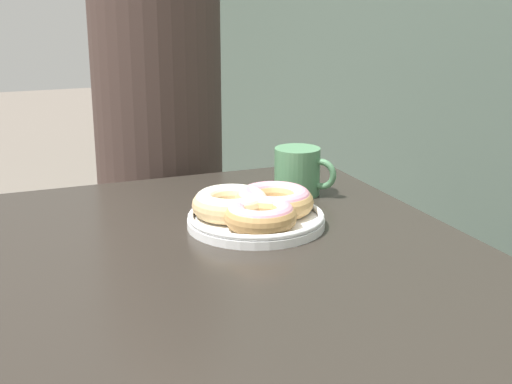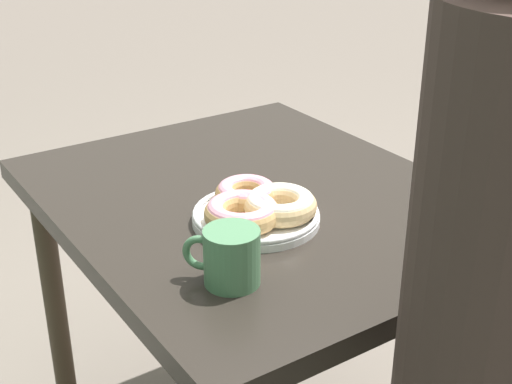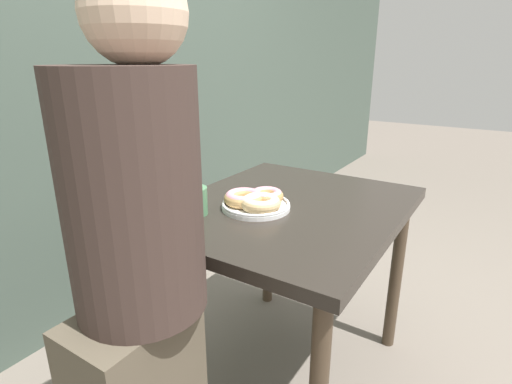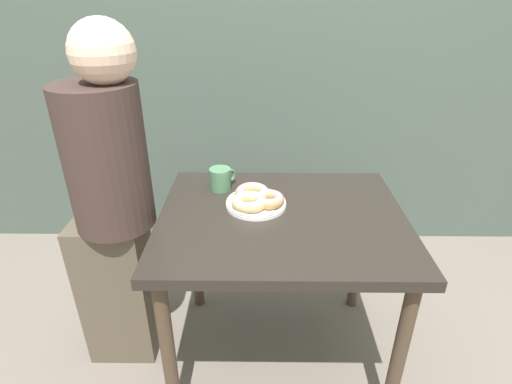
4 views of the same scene
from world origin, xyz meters
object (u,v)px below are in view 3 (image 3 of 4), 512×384
dining_table (287,228)px  person_figure (137,283)px  donut_plate (256,200)px  coffee_mug (194,200)px

dining_table → person_figure: bearing=177.0°
dining_table → person_figure: person_figure is taller
dining_table → donut_plate: size_ratio=3.69×
coffee_mug → donut_plate: bearing=-45.1°
donut_plate → person_figure: person_figure is taller
person_figure → dining_table: bearing=-3.0°
coffee_mug → person_figure: size_ratio=0.08×
dining_table → donut_plate: 0.17m
donut_plate → coffee_mug: 0.21m
donut_plate → person_figure: (-0.55, -0.03, -0.03)m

